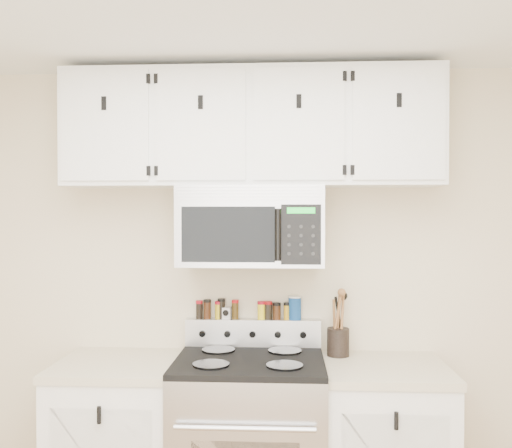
% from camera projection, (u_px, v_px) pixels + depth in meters
% --- Properties ---
extents(back_wall, '(3.50, 0.01, 2.50)m').
position_uv_depth(back_wall, '(253.00, 292.00, 3.24)').
color(back_wall, beige).
rests_on(back_wall, floor).
extents(range, '(0.76, 0.65, 1.10)m').
position_uv_depth(range, '(250.00, 448.00, 2.94)').
color(range, '#B7B7BA').
rests_on(range, floor).
extents(base_cabinet_left, '(0.64, 0.62, 0.92)m').
position_uv_depth(base_cabinet_left, '(119.00, 448.00, 3.00)').
color(base_cabinet_left, white).
rests_on(base_cabinet_left, floor).
extents(microwave, '(0.76, 0.44, 0.42)m').
position_uv_depth(microwave, '(251.00, 226.00, 3.04)').
color(microwave, '#9E9EA3').
rests_on(microwave, back_wall).
extents(upper_cabinets, '(2.00, 0.35, 0.62)m').
position_uv_depth(upper_cabinets, '(252.00, 129.00, 3.06)').
color(upper_cabinets, white).
rests_on(upper_cabinets, back_wall).
extents(utensil_crock, '(0.12, 0.12, 0.35)m').
position_uv_depth(utensil_crock, '(338.00, 340.00, 3.10)').
color(utensil_crock, black).
rests_on(utensil_crock, base_cabinet_right).
extents(kitchen_timer, '(0.06, 0.06, 0.07)m').
position_uv_depth(kitchen_timer, '(226.00, 313.00, 3.21)').
color(kitchen_timer, silver).
rests_on(kitchen_timer, range).
extents(salt_canister, '(0.07, 0.07, 0.13)m').
position_uv_depth(salt_canister, '(295.00, 308.00, 3.19)').
color(salt_canister, navy).
rests_on(salt_canister, range).
extents(spice_jar_0, '(0.04, 0.04, 0.10)m').
position_uv_depth(spice_jar_0, '(199.00, 309.00, 3.22)').
color(spice_jar_0, black).
rests_on(spice_jar_0, range).
extents(spice_jar_1, '(0.04, 0.04, 0.11)m').
position_uv_depth(spice_jar_1, '(207.00, 309.00, 3.22)').
color(spice_jar_1, '#391C0D').
rests_on(spice_jar_1, range).
extents(spice_jar_2, '(0.04, 0.04, 0.10)m').
position_uv_depth(spice_jar_2, '(219.00, 310.00, 3.22)').
color(spice_jar_2, gold).
rests_on(spice_jar_2, range).
extents(spice_jar_3, '(0.04, 0.04, 0.11)m').
position_uv_depth(spice_jar_3, '(221.00, 309.00, 3.22)').
color(spice_jar_3, black).
rests_on(spice_jar_3, range).
extents(spice_jar_4, '(0.04, 0.04, 0.11)m').
position_uv_depth(spice_jar_4, '(235.00, 309.00, 3.21)').
color(spice_jar_4, '#412D0F').
rests_on(spice_jar_4, range).
extents(spice_jar_5, '(0.05, 0.05, 0.10)m').
position_uv_depth(spice_jar_5, '(261.00, 310.00, 3.20)').
color(spice_jar_5, yellow).
rests_on(spice_jar_5, range).
extents(spice_jar_6, '(0.05, 0.05, 0.10)m').
position_uv_depth(spice_jar_6, '(268.00, 310.00, 3.20)').
color(spice_jar_6, black).
rests_on(spice_jar_6, range).
extents(spice_jar_7, '(0.05, 0.05, 0.09)m').
position_uv_depth(spice_jar_7, '(277.00, 311.00, 3.20)').
color(spice_jar_7, '#3C1F0E').
rests_on(spice_jar_7, range).
extents(spice_jar_8, '(0.04, 0.04, 0.10)m').
position_uv_depth(spice_jar_8, '(287.00, 311.00, 3.20)').
color(spice_jar_8, '#C38F17').
rests_on(spice_jar_8, range).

